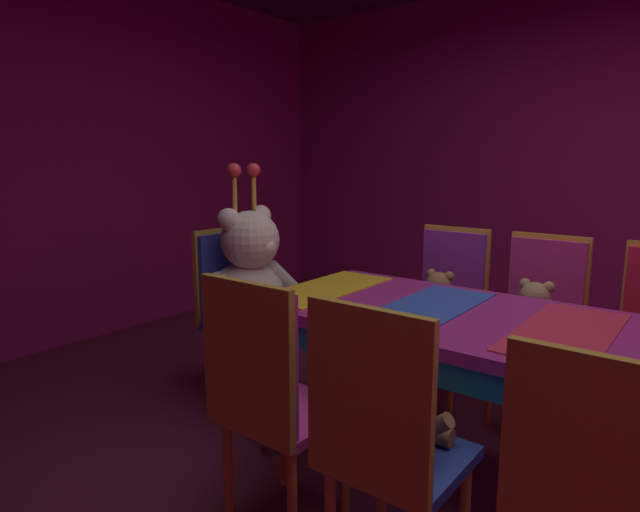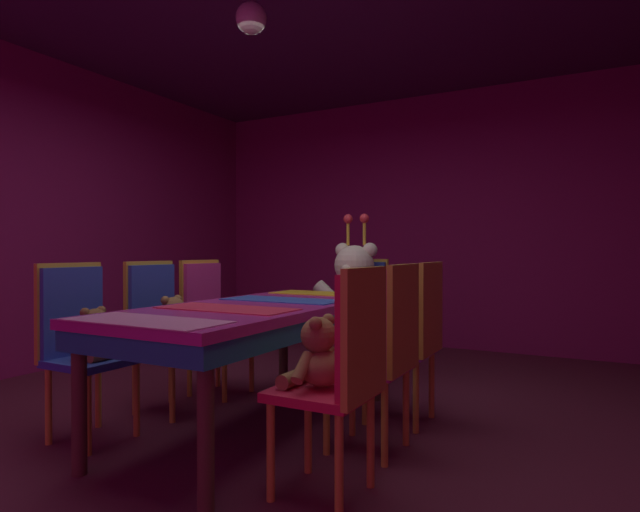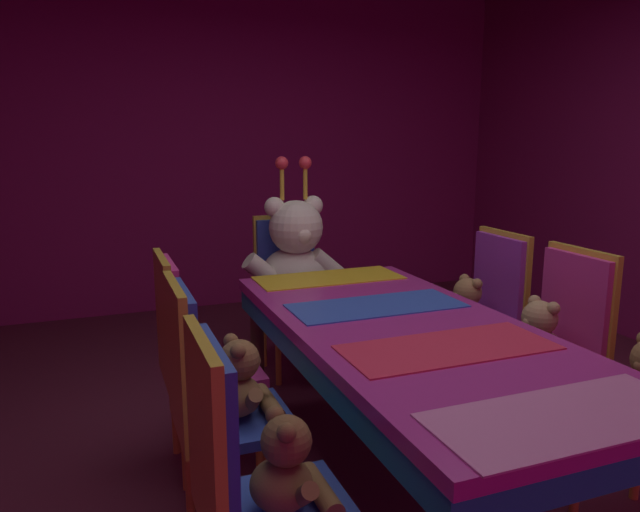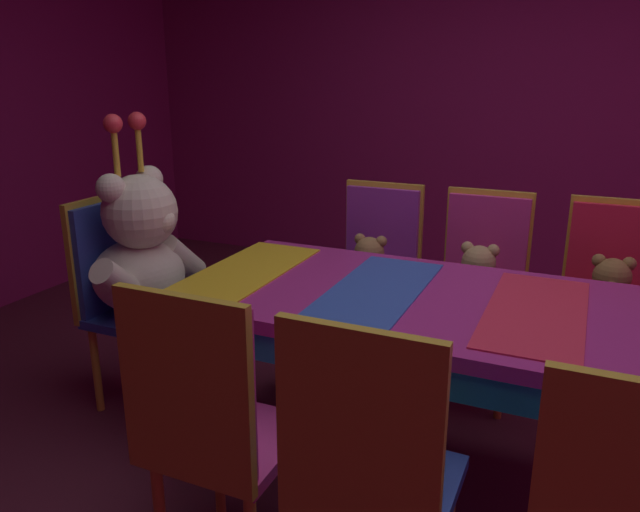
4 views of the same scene
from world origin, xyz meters
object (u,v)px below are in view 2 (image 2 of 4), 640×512
Objects in this scene: chair_left_1 at (158,320)px; teddy_left_1 at (174,322)px; teddy_left_0 at (96,336)px; chair_right_0 at (348,359)px; chair_left_2 at (208,312)px; teddy_right_0 at (318,357)px; chair_right_1 at (389,339)px; pendant_light at (251,18)px; chair_left_0 at (78,331)px; throne_chair at (362,305)px; banquet_table at (257,319)px; teddy_right_1 at (363,338)px; king_teddy_bear at (354,289)px; chair_right_2 at (418,326)px; teddy_right_2 at (396,326)px.

chair_left_1 is 3.07× the size of teddy_left_1.
chair_left_1 is at bearing 102.70° from teddy_left_0.
chair_left_1 is at bearing -18.60° from chair_right_0.
chair_left_2 is (-0.12, 1.08, 0.02)m from teddy_left_0.
chair_left_2 is 2.95× the size of teddy_right_0.
chair_left_1 and chair_left_2 have the same top height.
chair_right_1 is 2.22m from pendant_light.
throne_chair is (0.83, 2.11, 0.00)m from chair_left_0.
banquet_table is 6.07× the size of teddy_right_1.
chair_right_0 is (1.51, -0.56, 0.01)m from teddy_left_1.
pendant_light is at bearing -9.09° from throne_chair.
throne_chair is (-0.67, 1.52, 0.00)m from teddy_right_1.
chair_right_1 is at bearing -0.05° from chair_left_1.
teddy_left_1 is at bearing -74.83° from chair_left_2.
teddy_left_0 is 0.59m from teddy_left_1.
teddy_left_1 is (0.15, 0.00, -0.01)m from chair_left_1.
chair_left_2 is 1.31m from throne_chair.
teddy_left_0 is at bearing 0.00° from chair_left_0.
chair_right_1 is at bearing -11.79° from pendant_light.
king_teddy_bear is at bearing 63.41° from teddy_left_1.
chair_right_0 is 1.09m from chair_right_2.
chair_left_0 is 3.07× the size of teddy_left_1.
banquet_table is 2.05× the size of chair_right_1.
chair_left_2 is 2.96× the size of teddy_right_1.
king_teddy_bear reaches higher than teddy_left_1.
pendant_light is (-1.02, 0.21, 1.95)m from chair_right_1.
chair_left_0 is 1.00× the size of chair_right_2.
chair_left_1 is (-0.82, 0.03, -0.06)m from banquet_table.
banquet_table is 1.92m from pendant_light.
chair_right_0 is 1.00× the size of chair_right_1.
chair_right_1 and chair_right_2 have the same top height.
pendant_light is (-0.21, -1.14, 1.80)m from king_teddy_bear.
chair_left_1 is 2.96× the size of teddy_right_1.
chair_left_2 reaches higher than teddy_right_2.
teddy_left_0 is 1.53m from chair_right_0.
chair_left_1 is 1.71m from chair_right_2.
chair_left_0 and chair_left_2 have the same top height.
chair_right_2 reaches higher than banquet_table.
chair_right_1 is at bearing 28.22° from throne_chair.
chair_right_0 is (1.67, 0.03, 0.00)m from chair_left_0.
teddy_left_1 is at bearing -0.06° from teddy_right_1.
chair_left_1 reaches higher than teddy_right_0.
chair_right_0 is (1.66, -0.56, 0.00)m from chair_left_1.
banquet_table is 2.05× the size of chair_left_0.
teddy_right_2 is at bearing -73.53° from chair_right_1.
banquet_table is 6.38× the size of teddy_right_2.
chair_left_0 and throne_chair have the same top height.
chair_left_1 is at bearing -0.06° from teddy_right_1.
chair_right_1 is at bearing -102.26° from teddy_right_0.
chair_left_2 is 1.00× the size of chair_right_0.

